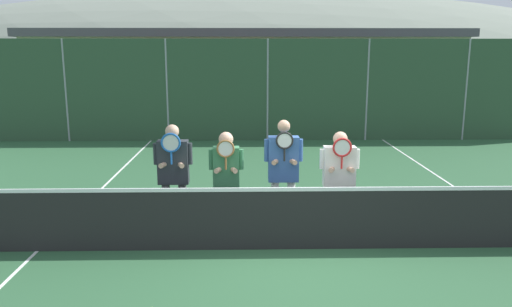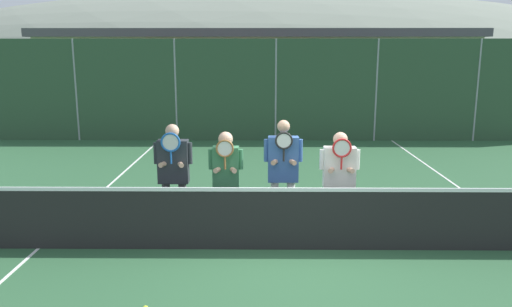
% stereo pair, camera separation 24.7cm
% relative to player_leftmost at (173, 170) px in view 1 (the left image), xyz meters
% --- Properties ---
extents(ground_plane, '(120.00, 120.00, 0.00)m').
position_rel_player_leftmost_xyz_m(ground_plane, '(1.87, -0.62, -1.08)').
color(ground_plane, '#2D5B38').
extents(hill_distant, '(101.82, 56.56, 19.80)m').
position_rel_player_leftmost_xyz_m(hill_distant, '(1.87, 58.12, -1.08)').
color(hill_distant, gray).
rests_on(hill_distant, ground_plane).
extents(clubhouse_building, '(20.30, 5.50, 3.86)m').
position_rel_player_leftmost_xyz_m(clubhouse_building, '(1.18, 17.09, 0.87)').
color(clubhouse_building, beige).
rests_on(clubhouse_building, ground_plane).
extents(fence_back, '(19.60, 0.06, 3.29)m').
position_rel_player_leftmost_xyz_m(fence_back, '(1.87, 8.58, 0.57)').
color(fence_back, gray).
rests_on(fence_back, ground_plane).
extents(tennis_net, '(10.34, 0.09, 1.06)m').
position_rel_player_leftmost_xyz_m(tennis_net, '(1.87, -0.62, -0.58)').
color(tennis_net, gray).
rests_on(tennis_net, ground_plane).
extents(court_line_left_sideline, '(0.05, 16.00, 0.01)m').
position_rel_player_leftmost_xyz_m(court_line_left_sideline, '(-1.98, 2.38, -1.08)').
color(court_line_left_sideline, white).
rests_on(court_line_left_sideline, ground_plane).
extents(court_line_right_sideline, '(0.05, 16.00, 0.01)m').
position_rel_player_leftmost_xyz_m(court_line_right_sideline, '(5.71, 2.38, -1.08)').
color(court_line_right_sideline, white).
rests_on(court_line_right_sideline, ground_plane).
extents(player_leftmost, '(0.61, 0.34, 1.81)m').
position_rel_player_leftmost_xyz_m(player_leftmost, '(0.00, 0.00, 0.00)').
color(player_leftmost, '#56565B').
rests_on(player_leftmost, ground_plane).
extents(player_center_left, '(0.54, 0.34, 1.70)m').
position_rel_player_leftmost_xyz_m(player_center_left, '(0.84, -0.06, -0.07)').
color(player_center_left, white).
rests_on(player_center_left, ground_plane).
extents(player_center_right, '(0.61, 0.34, 1.88)m').
position_rel_player_leftmost_xyz_m(player_center_right, '(1.74, -0.01, 0.02)').
color(player_center_right, white).
rests_on(player_center_right, ground_plane).
extents(player_rightmost, '(0.63, 0.34, 1.69)m').
position_rel_player_leftmost_xyz_m(player_rightmost, '(2.62, -0.03, -0.05)').
color(player_rightmost, white).
rests_on(player_rightmost, ground_plane).
extents(car_far_left, '(4.15, 1.97, 1.65)m').
position_rel_player_leftmost_xyz_m(car_far_left, '(-3.14, 10.58, -0.23)').
color(car_far_left, maroon).
rests_on(car_far_left, ground_plane).
extents(car_left_of_center, '(4.06, 1.93, 1.84)m').
position_rel_player_leftmost_xyz_m(car_left_of_center, '(1.37, 10.51, -0.15)').
color(car_left_of_center, maroon).
rests_on(car_left_of_center, ground_plane).
extents(car_center, '(4.75, 1.93, 1.85)m').
position_rel_player_leftmost_xyz_m(car_center, '(6.17, 10.51, -0.14)').
color(car_center, slate).
rests_on(car_center, ground_plane).
extents(car_right_of_center, '(4.35, 1.99, 1.88)m').
position_rel_player_leftmost_xyz_m(car_right_of_center, '(11.13, 10.76, -0.13)').
color(car_right_of_center, '#285638').
rests_on(car_right_of_center, ground_plane).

